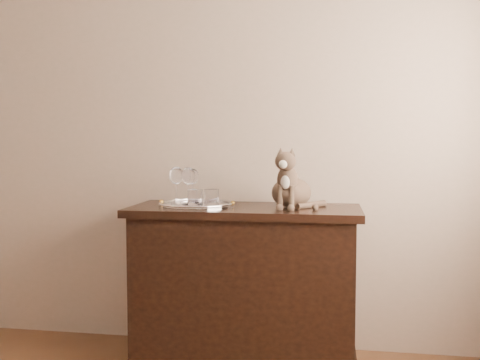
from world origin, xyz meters
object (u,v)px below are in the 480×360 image
Objects in this scene: tray at (197,205)px; tumbler_b at (195,198)px; wine_glass_d at (188,186)px; tumbler_a at (211,198)px; cat at (291,177)px; sideboard at (245,287)px; wine_glass_b at (193,185)px; wine_glass_c at (176,185)px.

tray is 4.63× the size of tumbler_b.
wine_glass_d reaches higher than tumbler_a.
tumbler_b is 0.28× the size of cat.
wine_glass_d is 0.12m from tumbler_b.
sideboard is 6.48× the size of wine_glass_b.
tumbler_b is (0.06, -0.09, -0.06)m from wine_glass_d.
sideboard is 0.61m from wine_glass_d.
sideboard is 13.74× the size of tumbler_a.
tray is at bearing 178.60° from sideboard.
sideboard is 0.51m from tumbler_a.
wine_glass_b reaches higher than tumbler_a.
wine_glass_c is 2.29× the size of tumbler_a.
wine_glass_b is 0.93× the size of wine_glass_c.
sideboard is 13.89× the size of tumbler_b.
tumbler_b is at bearing -36.56° from wine_glass_c.
tray is 0.53m from cat.
tumbler_a and tumbler_b have the same top height.
cat reaches higher than tumbler_b.
wine_glass_c reaches higher than tumbler_a.
tray is at bearing -64.54° from wine_glass_b.
wine_glass_c reaches higher than tray.
tumbler_a reaches higher than tray.
cat is at bearing -0.20° from tray.
sideboard is at bearing -0.45° from wine_glass_d.
tumbler_a is at bearing -158.17° from sideboard.
wine_glass_c reaches higher than sideboard.
tumbler_b is (-0.08, -0.02, -0.00)m from tumbler_a.
wine_glass_b is at bearing -179.82° from cat.
tumbler_a is at bearing -159.55° from cat.
cat is (0.61, -0.00, 0.05)m from wine_glass_c.
sideboard is at bearing -1.40° from tray.
tumbler_b is (0.13, -0.09, -0.06)m from wine_glass_c.
sideboard is at bearing -0.93° from wine_glass_c.
wine_glass_d is 0.17m from tumbler_a.
wine_glass_d is 0.55m from cat.
cat is at bearing 0.23° from wine_glass_d.
wine_glass_b is 0.56m from cat.
wine_glass_b reaches higher than tumbler_b.
wine_glass_c is at bearing -169.46° from cat.
wine_glass_b is (-0.05, 0.10, 0.10)m from tray.
sideboard is 0.63m from cat.
tumbler_b is (0.02, -0.10, 0.05)m from tray.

